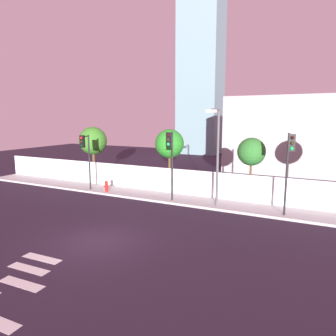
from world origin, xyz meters
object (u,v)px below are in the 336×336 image
Objects in this scene: traffic_light_center at (170,152)px; roadside_tree_midleft at (170,144)px; traffic_light_left at (289,157)px; street_lamp_curbside at (217,149)px; fire_hydrant at (106,186)px; roadside_tree_leftmost at (93,141)px; traffic_light_right at (85,150)px; roadside_tree_midright at (251,152)px.

traffic_light_center is 0.96× the size of roadside_tree_midleft.
traffic_light_center is at bearing 178.76° from traffic_light_left.
street_lamp_curbside is at bearing 7.24° from traffic_light_center.
roadside_tree_leftmost reaches higher than fire_hydrant.
traffic_light_right is 0.87× the size of roadside_tree_leftmost.
roadside_tree_leftmost is (-12.52, 3.39, -0.16)m from street_lamp_curbside.
roadside_tree_midleft is 1.11× the size of roadside_tree_midright.
street_lamp_curbside reaches higher than traffic_light_center.
traffic_light_left is 0.98× the size of roadside_tree_midleft.
traffic_light_right is at bearing 179.50° from traffic_light_left.
traffic_light_left is at bearing -2.41° from fire_hydrant.
roadside_tree_midleft is (-9.13, 3.93, 0.06)m from traffic_light_left.
roadside_tree_leftmost is at bearing 164.84° from street_lamp_curbside.
fire_hydrant is 5.80m from roadside_tree_midleft.
traffic_light_left is 5.54× the size of fire_hydrant.
traffic_light_right is 10.07m from street_lamp_curbside.
fire_hydrant is at bearing -161.13° from roadside_tree_midright.
traffic_light_left is at bearing -54.43° from roadside_tree_midright.
roadside_tree_midright is at bearing 18.37° from traffic_light_right.
traffic_light_left is 4.25m from street_lamp_curbside.
fire_hydrant is 10.84m from roadside_tree_midright.
fire_hydrant is 0.20× the size of roadside_tree_midright.
roadside_tree_midright is at bearing 125.57° from traffic_light_left.
traffic_light_right is 0.89× the size of roadside_tree_midleft.
traffic_light_right reaches higher than roadside_tree_midright.
street_lamp_curbside is at bearing 2.35° from traffic_light_right.
traffic_light_center is 0.76× the size of street_lamp_curbside.
fire_hydrant is 6.04m from roadside_tree_leftmost.
street_lamp_curbside is 1.40× the size of roadside_tree_midright.
roadside_tree_leftmost reaches higher than traffic_light_right.
traffic_light_center is 7.07m from traffic_light_right.
traffic_light_left is 1.02× the size of traffic_light_center.
traffic_light_left reaches higher than traffic_light_center.
traffic_light_right is 3.08m from fire_hydrant.
roadside_tree_leftmost reaches higher than roadside_tree_midleft.
roadside_tree_leftmost is at bearing 166.80° from traffic_light_left.
traffic_light_right reaches higher than fire_hydrant.
traffic_light_right is (-14.26, 0.12, -0.33)m from traffic_light_left.
traffic_light_left reaches higher than roadside_tree_midright.
street_lamp_curbside is at bearing -15.16° from roadside_tree_leftmost.
roadside_tree_leftmost reaches higher than traffic_light_left.
roadside_tree_leftmost reaches higher than traffic_light_center.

